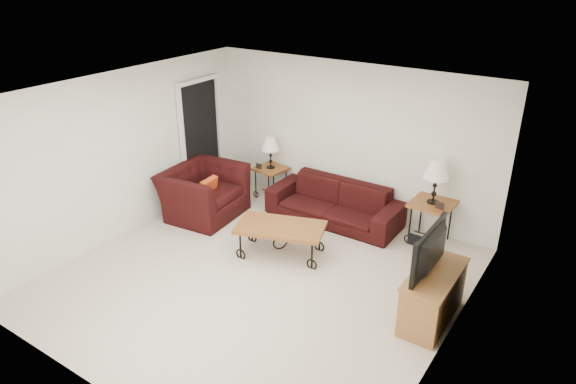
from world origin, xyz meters
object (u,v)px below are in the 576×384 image
Objects in this scene: side_table_right at (430,222)px; coffee_table at (280,240)px; sofa at (334,202)px; lamp_right at (435,182)px; backpack at (420,234)px; lamp_left at (271,153)px; tv_stand at (433,296)px; armchair at (204,192)px; television at (437,252)px; side_table_left at (271,182)px.

side_table_right is 0.53× the size of coffee_table.
sofa is 3.32× the size of lamp_right.
coffee_table is at bearing -117.57° from backpack.
lamp_left is (-1.39, 0.18, 0.52)m from sofa.
armchair is at bearing 172.09° from tv_stand.
television reaches higher than coffee_table.
side_table_left is at bearing -28.28° from armchair.
lamp_right is at bearing 0.00° from side_table_left.
armchair is 1.30× the size of television.
lamp_left is at bearing -161.31° from backpack.
lamp_right is 0.80m from backpack.
television is at bearing -103.42° from armchair.
tv_stand is at bearing -40.12° from backpack.
side_table_right is at bearing 0.00° from lamp_left.
side_table_right is at bearing 110.68° from tv_stand.
side_table_right is (1.54, 0.18, 0.01)m from sofa.
side_table_right is at bearing 0.00° from lamp_right.
side_table_left is 2.93m from side_table_right.
armchair is (-0.51, -1.20, -0.43)m from lamp_left.
side_table_right is 2.27m from coffee_table.
side_table_left is at bearing -116.37° from television.
side_table_left is 1.16× the size of backpack.
lamp_right is (0.00, 0.00, 0.66)m from side_table_right.
coffee_table is 2.34m from tv_stand.
tv_stand is at bearing -69.32° from lamp_right.
lamp_right is (2.93, 0.00, 0.15)m from lamp_left.
side_table_right is 2.97m from lamp_left.
sofa is 3.32× the size of side_table_right.
armchair reaches higher than backpack.
lamp_right reaches higher than coffee_table.
lamp_left is at bearing -28.28° from armchair.
side_table_left is at bearing 129.37° from coffee_table.
armchair is at bearing -160.70° from lamp_right.
armchair is at bearing -112.81° from lamp_left.
side_table_left is 4.01m from tv_stand.
backpack is at bearing -80.28° from armchair.
armchair is at bearing -140.52° from backpack.
lamp_left is at bearing 0.00° from side_table_left.
sofa is 2.78m from television.
side_table_left is at bearing 180.00° from lamp_right.
side_table_right reaches higher than backpack.
side_table_right is at bearing 43.07° from coffee_table.
backpack is at bearing 38.14° from coffee_table.
armchair is 2.60× the size of backpack.
armchair is (-3.44, -1.20, 0.08)m from side_table_right.
side_table_right is 1.37× the size of backpack.
coffee_table is 2.05m from backpack.
coffee_table is (1.27, -1.55, -0.60)m from lamp_left.
television is at bearing 180.00° from tv_stand.
lamp_left is at bearing 180.00° from side_table_right.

